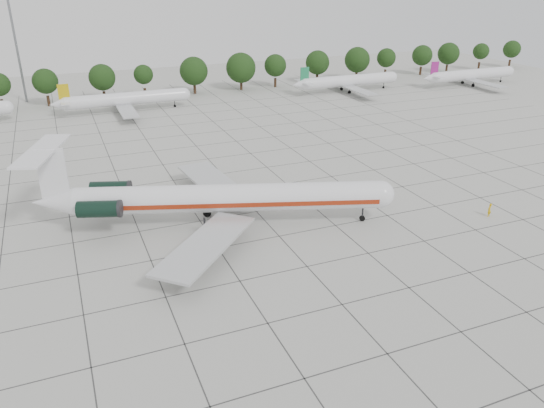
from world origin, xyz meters
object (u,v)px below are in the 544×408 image
object	(u,v)px
bg_airliner_c	(126,99)
floodlight_mast	(16,43)
main_airliner	(210,198)
ground_crew	(489,210)
bg_airliner_d	(349,81)
bg_airliner_e	(471,75)

from	to	relation	value
bg_airliner_c	floodlight_mast	size ratio (longest dim) A/B	1.11
main_airliner	ground_crew	bearing A→B (deg)	0.55
ground_crew	bg_airliner_d	world-z (taller)	bg_airliner_d
bg_airliner_e	floodlight_mast	xyz separation A→B (m)	(-118.06, 25.94, 11.37)
main_airliner	bg_airliner_c	world-z (taller)	main_airliner
main_airliner	bg_airliner_e	xyz separation A→B (m)	(95.00, 59.77, -0.92)
main_airliner	floodlight_mast	world-z (taller)	floodlight_mast
bg_airliner_d	floodlight_mast	distance (m)	84.29
bg_airliner_d	floodlight_mast	xyz separation A→B (m)	(-81.00, 20.37, 11.37)
bg_airliner_c	bg_airliner_d	world-z (taller)	same
main_airliner	bg_airliner_d	bearing A→B (deg)	67.25
main_airliner	ground_crew	size ratio (longest dim) A/B	23.97
main_airliner	bg_airliner_e	bearing A→B (deg)	51.00
main_airliner	bg_airliner_d	xyz separation A→B (m)	(57.94, 65.34, -0.92)
main_airliner	ground_crew	xyz separation A→B (m)	(35.43, -11.69, -2.89)
main_airliner	floodlight_mast	distance (m)	89.37
bg_airliner_d	bg_airliner_e	bearing A→B (deg)	-8.54
ground_crew	floodlight_mast	size ratio (longest dim) A/B	0.07
main_airliner	bg_airliner_d	world-z (taller)	main_airliner
main_airliner	floodlight_mast	size ratio (longest dim) A/B	1.77
bg_airliner_d	floodlight_mast	size ratio (longest dim) A/B	1.11
bg_airliner_c	bg_airliner_d	distance (m)	59.11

